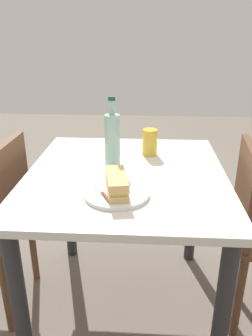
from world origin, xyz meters
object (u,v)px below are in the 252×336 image
dining_table (126,199)px  water_bottle (112,140)px  baguette_sandwich_near (117,183)px  knife_near (103,193)px  beer_glass (150,142)px  plate_near (117,194)px

dining_table → water_bottle: bearing=53.7°
baguette_sandwich_near → knife_near: size_ratio=1.19×
baguette_sandwich_near → beer_glass: size_ratio=1.57×
baguette_sandwich_near → knife_near: 0.06m
plate_near → baguette_sandwich_near: baguette_sandwich_near is taller
baguette_sandwich_near → water_bottle: (0.26, 0.04, 0.08)m
plate_near → baguette_sandwich_near: (0.00, 0.00, 0.04)m
dining_table → beer_glass: beer_glass is taller
dining_table → beer_glass: 0.31m
baguette_sandwich_near → plate_near: bearing=180.0°
dining_table → plate_near: size_ratio=3.87×
plate_near → beer_glass: 0.46m
plate_near → knife_near: size_ratio=1.45×
dining_table → water_bottle: 0.26m
plate_near → knife_near: knife_near is taller
water_bottle → knife_near: bearing=178.2°
baguette_sandwich_near → knife_near: bearing=112.3°
water_bottle → dining_table: bearing=-126.3°
baguette_sandwich_near → dining_table: bearing=-5.7°
knife_near → water_bottle: bearing=-1.8°
dining_table → beer_glass: bearing=-24.2°
dining_table → baguette_sandwich_near: (-0.21, 0.02, 0.18)m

